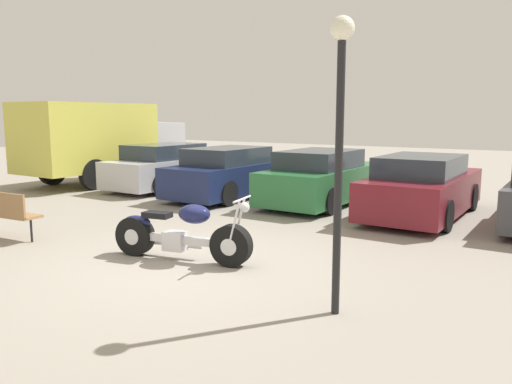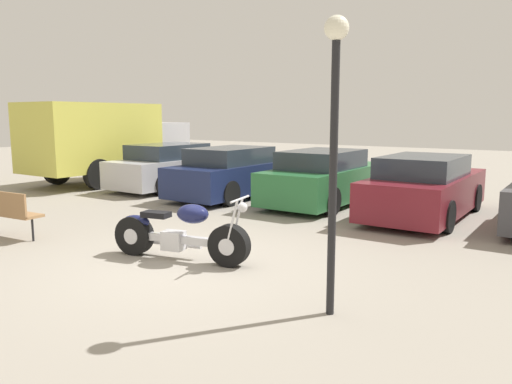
# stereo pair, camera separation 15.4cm
# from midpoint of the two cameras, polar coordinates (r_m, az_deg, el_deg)

# --- Properties ---
(ground_plane) EXTENTS (60.00, 60.00, 0.00)m
(ground_plane) POSITION_cam_midpoint_polar(r_m,az_deg,el_deg) (7.72, -7.78, -8.24)
(ground_plane) COLOR gray
(motorcycle) EXTENTS (2.33, 0.85, 1.05)m
(motorcycle) POSITION_cam_midpoint_polar(r_m,az_deg,el_deg) (7.89, -8.26, -4.72)
(motorcycle) COLOR black
(motorcycle) RESTS_ON ground_plane
(parked_car_silver) EXTENTS (1.80, 4.34, 1.38)m
(parked_car_silver) POSITION_cam_midpoint_polar(r_m,az_deg,el_deg) (15.76, -9.17, 2.82)
(parked_car_silver) COLOR #BCBCC1
(parked_car_silver) RESTS_ON ground_plane
(parked_car_navy) EXTENTS (1.80, 4.34, 1.38)m
(parked_car_navy) POSITION_cam_midpoint_polar(r_m,az_deg,el_deg) (13.90, -2.11, 2.15)
(parked_car_navy) COLOR #19234C
(parked_car_navy) RESTS_ON ground_plane
(parked_car_green) EXTENTS (1.80, 4.34, 1.38)m
(parked_car_green) POSITION_cam_midpoint_polar(r_m,az_deg,el_deg) (12.89, 8.28, 1.54)
(parked_car_green) COLOR #286B38
(parked_car_green) RESTS_ON ground_plane
(parked_car_maroon) EXTENTS (1.80, 4.34, 1.38)m
(parked_car_maroon) POSITION_cam_midpoint_polar(r_m,az_deg,el_deg) (11.68, 19.10, 0.41)
(parked_car_maroon) COLOR maroon
(parked_car_maroon) RESTS_ON ground_plane
(delivery_truck) EXTENTS (2.30, 5.66, 2.63)m
(delivery_truck) POSITION_cam_midpoint_polar(r_m,az_deg,el_deg) (17.45, -16.57, 5.82)
(delivery_truck) COLOR #CCC64C
(delivery_truck) RESTS_ON ground_plane
(park_bench) EXTENTS (1.48, 0.53, 0.89)m
(park_bench) POSITION_cam_midpoint_polar(r_m,az_deg,el_deg) (10.21, -26.36, -1.76)
(park_bench) COLOR #997047
(park_bench) RESTS_ON ground_plane
(lamp_post) EXTENTS (0.26, 0.26, 3.28)m
(lamp_post) POSITION_cam_midpoint_polar(r_m,az_deg,el_deg) (5.51, 9.76, 8.42)
(lamp_post) COLOR black
(lamp_post) RESTS_ON ground_plane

